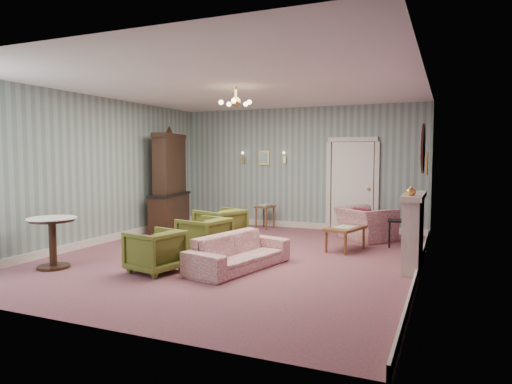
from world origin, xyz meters
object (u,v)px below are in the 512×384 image
at_px(olive_chair_b, 204,235).
at_px(side_table_black, 397,233).
at_px(dresser, 169,179).
at_px(olive_chair_c, 220,225).
at_px(olive_chair_a, 155,249).
at_px(coffee_table, 345,239).
at_px(fireplace, 413,231).
at_px(sofa_chintz, 239,246).
at_px(pedestal_table, 53,243).
at_px(wingback_chair, 366,218).

height_order(olive_chair_b, side_table_black, olive_chair_b).
bearing_deg(dresser, side_table_black, -10.66).
height_order(olive_chair_c, dresser, dresser).
bearing_deg(olive_chair_a, side_table_black, 149.50).
height_order(dresser, coffee_table, dresser).
bearing_deg(side_table_black, olive_chair_c, -159.24).
bearing_deg(olive_chair_b, fireplace, 110.82).
xyz_separation_m(coffee_table, side_table_black, (0.84, 0.70, 0.04)).
xyz_separation_m(olive_chair_a, olive_chair_c, (-0.04, 2.18, 0.05)).
relative_size(olive_chair_b, sofa_chintz, 0.41).
height_order(fireplace, pedestal_table, fireplace).
distance_m(olive_chair_a, side_table_black, 4.61).
bearing_deg(pedestal_table, wingback_chair, 46.88).
bearing_deg(wingback_chair, pedestal_table, 87.71).
height_order(olive_chair_a, sofa_chintz, sofa_chintz).
height_order(olive_chair_a, fireplace, fireplace).
bearing_deg(olive_chair_b, wingback_chair, 150.04).
xyz_separation_m(olive_chair_b, dresser, (-2.12, 2.10, 0.82)).
bearing_deg(coffee_table, olive_chair_b, -146.61).
bearing_deg(pedestal_table, olive_chair_c, 59.02).
height_order(olive_chair_a, pedestal_table, pedestal_table).
distance_m(olive_chair_b, pedestal_table, 2.40).
relative_size(olive_chair_c, coffee_table, 0.93).
distance_m(olive_chair_c, coffee_table, 2.39).
xyz_separation_m(olive_chair_a, olive_chair_b, (0.13, 1.26, 0.02)).
bearing_deg(olive_chair_b, olive_chair_c, -158.36).
xyz_separation_m(sofa_chintz, side_table_black, (2.07, 2.69, -0.09)).
xyz_separation_m(fireplace, coffee_table, (-1.24, 0.85, -0.36)).
bearing_deg(pedestal_table, coffee_table, 38.51).
distance_m(fireplace, side_table_black, 1.63).
xyz_separation_m(olive_chair_b, fireplace, (3.39, 0.57, 0.20)).
xyz_separation_m(olive_chair_b, olive_chair_c, (-0.17, 0.92, 0.03)).
relative_size(dresser, side_table_black, 4.52).
height_order(coffee_table, pedestal_table, pedestal_table).
bearing_deg(side_table_black, olive_chair_a, -132.72).
distance_m(fireplace, coffee_table, 1.54).
xyz_separation_m(olive_chair_c, dresser, (-1.95, 1.17, 0.79)).
bearing_deg(side_table_black, olive_chair_b, -144.69).
distance_m(wingback_chair, dresser, 4.53).
bearing_deg(fireplace, wingback_chair, 117.39).
height_order(olive_chair_c, sofa_chintz, olive_chair_c).
bearing_deg(coffee_table, sofa_chintz, -121.67).
xyz_separation_m(wingback_chair, side_table_black, (0.68, -0.53, -0.19)).
bearing_deg(side_table_black, coffee_table, -140.16).
relative_size(coffee_table, side_table_black, 1.64).
height_order(sofa_chintz, wingback_chair, wingback_chair).
distance_m(olive_chair_b, side_table_black, 3.68).
relative_size(coffee_table, pedestal_table, 1.08).
relative_size(olive_chair_c, dresser, 0.34).
xyz_separation_m(olive_chair_b, wingback_chair, (2.32, 2.65, 0.08)).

